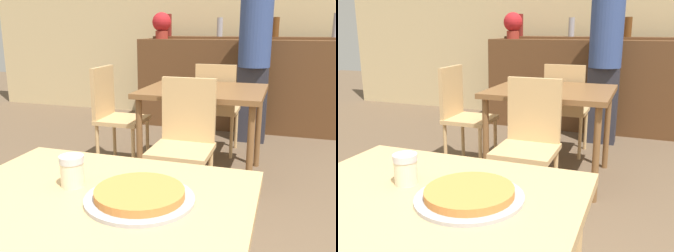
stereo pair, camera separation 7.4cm
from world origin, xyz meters
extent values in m
cube|color=#D1B784|center=(0.00, 4.34, 1.40)|extent=(8.00, 0.05, 2.80)
cube|color=tan|center=(0.00, 0.00, 0.72)|extent=(0.93, 0.81, 0.04)
cylinder|color=tan|center=(-0.41, 0.35, 0.35)|extent=(0.05, 0.05, 0.70)
cube|color=brown|center=(-0.12, 2.10, 0.73)|extent=(0.97, 0.86, 0.04)
cylinder|color=brown|center=(-0.54, 1.73, 0.36)|extent=(0.05, 0.05, 0.71)
cylinder|color=brown|center=(0.31, 1.73, 0.36)|extent=(0.05, 0.05, 0.71)
cylinder|color=brown|center=(-0.54, 2.46, 0.36)|extent=(0.05, 0.05, 0.71)
cylinder|color=brown|center=(0.31, 2.46, 0.36)|extent=(0.05, 0.05, 0.71)
cube|color=brown|center=(0.00, 3.84, 0.55)|extent=(2.60, 0.56, 1.10)
cube|color=brown|center=(0.00, 3.98, 1.11)|extent=(2.39, 0.24, 0.03)
cylinder|color=maroon|center=(-1.02, 3.98, 1.27)|extent=(0.08, 0.08, 0.28)
cylinder|color=#9999A3|center=(-0.34, 3.98, 1.24)|extent=(0.07, 0.07, 0.23)
cylinder|color=#5B3314|center=(0.34, 3.98, 1.24)|extent=(0.09, 0.09, 0.23)
cube|color=tan|center=(-0.12, 1.42, 0.44)|extent=(0.40, 0.40, 0.04)
cube|color=tan|center=(-0.12, 1.60, 0.68)|extent=(0.38, 0.04, 0.45)
cylinder|color=tan|center=(-0.29, 1.25, 0.21)|extent=(0.03, 0.03, 0.42)
cylinder|color=tan|center=(0.05, 1.25, 0.21)|extent=(0.03, 0.03, 0.42)
cylinder|color=tan|center=(-0.29, 1.59, 0.21)|extent=(0.03, 0.03, 0.42)
cylinder|color=tan|center=(0.05, 1.59, 0.21)|extent=(0.03, 0.03, 0.42)
cube|color=tan|center=(-0.12, 2.77, 0.44)|extent=(0.40, 0.40, 0.04)
cube|color=tan|center=(-0.12, 2.59, 0.68)|extent=(0.38, 0.04, 0.45)
cylinder|color=tan|center=(0.05, 2.94, 0.21)|extent=(0.03, 0.03, 0.42)
cylinder|color=tan|center=(-0.29, 2.94, 0.21)|extent=(0.03, 0.03, 0.42)
cylinder|color=tan|center=(0.05, 2.60, 0.21)|extent=(0.03, 0.03, 0.42)
cylinder|color=tan|center=(-0.29, 2.60, 0.21)|extent=(0.03, 0.03, 0.42)
cube|color=tan|center=(-0.85, 2.10, 0.44)|extent=(0.40, 0.40, 0.04)
cube|color=tan|center=(-1.03, 2.10, 0.68)|extent=(0.04, 0.38, 0.45)
cylinder|color=tan|center=(-0.68, 1.93, 0.21)|extent=(0.03, 0.03, 0.42)
cylinder|color=tan|center=(-0.68, 2.27, 0.21)|extent=(0.03, 0.03, 0.42)
cylinder|color=tan|center=(-1.02, 1.93, 0.21)|extent=(0.03, 0.03, 0.42)
cylinder|color=tan|center=(-1.02, 2.27, 0.21)|extent=(0.03, 0.03, 0.42)
cylinder|color=#A3A3A8|center=(0.13, 0.06, 0.75)|extent=(0.33, 0.33, 0.01)
cylinder|color=#CC7A38|center=(0.13, 0.06, 0.77)|extent=(0.27, 0.27, 0.02)
cylinder|color=beige|center=(-0.11, 0.10, 0.78)|extent=(0.07, 0.07, 0.08)
cylinder|color=silver|center=(-0.11, 0.10, 0.83)|extent=(0.08, 0.08, 0.02)
cube|color=#2D2D38|center=(0.17, 3.26, 0.41)|extent=(0.32, 0.18, 0.83)
cylinder|color=#33477F|center=(0.17, 3.26, 1.17)|extent=(0.34, 0.34, 0.69)
cylinder|color=maroon|center=(-1.05, 3.79, 1.15)|extent=(0.16, 0.16, 0.10)
sphere|color=red|center=(-1.05, 3.79, 1.30)|extent=(0.24, 0.24, 0.24)
camera|label=1|loc=(0.52, -0.87, 1.23)|focal=40.00mm
camera|label=2|loc=(0.59, -0.85, 1.23)|focal=40.00mm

